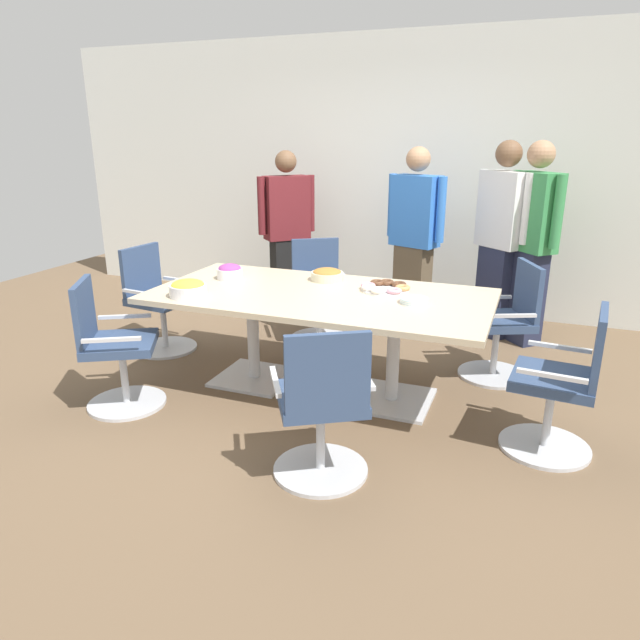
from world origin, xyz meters
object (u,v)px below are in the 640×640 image
(office_chair_0, at_px, (318,296))
(office_chair_3, at_px, (322,412))
(conference_table, at_px, (320,310))
(office_chair_2, at_px, (113,352))
(person_standing_2, at_px, (501,238))
(office_chair_1, at_px, (158,305))
(plate_stack, at_px, (414,300))
(office_chair_5, at_px, (504,327))
(donut_platter, at_px, (385,287))
(person_standing_3, at_px, (531,241))
(snack_bowl_chips_yellow, at_px, (188,288))
(office_chair_4, at_px, (562,389))
(snack_bowl_pretzels, at_px, (327,274))
(person_standing_1, at_px, (414,238))
(person_standing_0, at_px, (287,232))
(snack_bowl_candy_mix, at_px, (230,271))

(office_chair_0, distance_m, office_chair_3, 2.29)
(conference_table, height_order, office_chair_0, office_chair_0)
(office_chair_2, height_order, person_standing_2, person_standing_2)
(office_chair_1, bearing_deg, plate_stack, 89.29)
(office_chair_1, xyz_separation_m, office_chair_2, (0.40, -1.05, 0.00))
(office_chair_5, height_order, donut_platter, office_chair_5)
(person_standing_3, bearing_deg, office_chair_0, 65.24)
(conference_table, distance_m, office_chair_3, 1.17)
(office_chair_5, bearing_deg, snack_bowl_chips_yellow, 95.01)
(person_standing_2, height_order, snack_bowl_chips_yellow, person_standing_2)
(office_chair_0, bearing_deg, donut_platter, 103.00)
(snack_bowl_chips_yellow, distance_m, donut_platter, 1.40)
(conference_table, xyz_separation_m, plate_stack, (0.68, 0.00, 0.14))
(conference_table, distance_m, office_chair_4, 1.68)
(snack_bowl_pretzels, distance_m, donut_platter, 0.51)
(conference_table, xyz_separation_m, office_chair_1, (-1.64, 0.30, -0.22))
(office_chair_5, relative_size, snack_bowl_pretzels, 3.66)
(office_chair_2, xyz_separation_m, snack_bowl_chips_yellow, (0.40, 0.35, 0.40))
(office_chair_3, relative_size, donut_platter, 2.54)
(person_standing_1, xyz_separation_m, person_standing_3, (1.04, -0.01, 0.04))
(person_standing_0, relative_size, plate_stack, 8.87)
(snack_bowl_pretzels, bearing_deg, plate_stack, -25.94)
(office_chair_4, xyz_separation_m, person_standing_1, (-1.32, 1.95, 0.49))
(office_chair_2, xyz_separation_m, person_standing_3, (2.59, 2.40, 0.53))
(office_chair_2, distance_m, plate_stack, 2.09)
(snack_bowl_candy_mix, relative_size, plate_stack, 1.06)
(conference_table, relative_size, plate_stack, 12.73)
(office_chair_1, height_order, person_standing_0, person_standing_0)
(office_chair_2, bearing_deg, person_standing_0, 145.06)
(office_chair_4, height_order, person_standing_0, person_standing_0)
(office_chair_2, height_order, snack_bowl_pretzels, office_chair_2)
(conference_table, xyz_separation_m, office_chair_4, (1.64, -0.30, -0.22))
(office_chair_3, distance_m, person_standing_0, 3.12)
(person_standing_1, relative_size, person_standing_2, 0.97)
(snack_bowl_chips_yellow, bearing_deg, snack_bowl_pretzels, 46.08)
(office_chair_5, bearing_deg, person_standing_3, -31.33)
(office_chair_0, relative_size, donut_platter, 2.54)
(office_chair_0, relative_size, office_chair_5, 1.00)
(person_standing_3, relative_size, donut_platter, 4.97)
(office_chair_3, bearing_deg, person_standing_1, 61.44)
(office_chair_1, relative_size, person_standing_3, 0.51)
(office_chair_5, bearing_deg, snack_bowl_candy_mix, 82.35)
(office_chair_4, distance_m, person_standing_2, 2.16)
(office_chair_3, relative_size, office_chair_4, 1.00)
(office_chair_3, height_order, person_standing_1, person_standing_1)
(conference_table, bearing_deg, office_chair_1, 169.72)
(office_chair_1, xyz_separation_m, snack_bowl_candy_mix, (0.83, -0.15, 0.40))
(office_chair_1, distance_m, office_chair_5, 2.91)
(snack_bowl_chips_yellow, bearing_deg, office_chair_5, 29.10)
(person_standing_0, relative_size, person_standing_2, 0.94)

